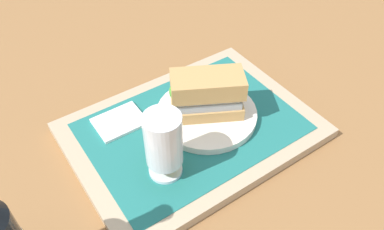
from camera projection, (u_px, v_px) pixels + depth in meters
name	position (u px, v px, depth m)	size (l,w,h in m)	color
ground_plane	(192.00, 134.00, 0.73)	(3.00, 3.00, 0.00)	olive
tray	(192.00, 130.00, 0.72)	(0.44, 0.32, 0.02)	tan
placemat	(192.00, 126.00, 0.72)	(0.38, 0.27, 0.00)	#1E6B66
plate	(206.00, 114.00, 0.73)	(0.19, 0.19, 0.01)	silver
sandwich	(205.00, 94.00, 0.69)	(0.14, 0.12, 0.08)	tan
beer_glass	(164.00, 142.00, 0.59)	(0.06, 0.06, 0.12)	silver
napkin_folded	(120.00, 122.00, 0.72)	(0.09, 0.07, 0.01)	white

